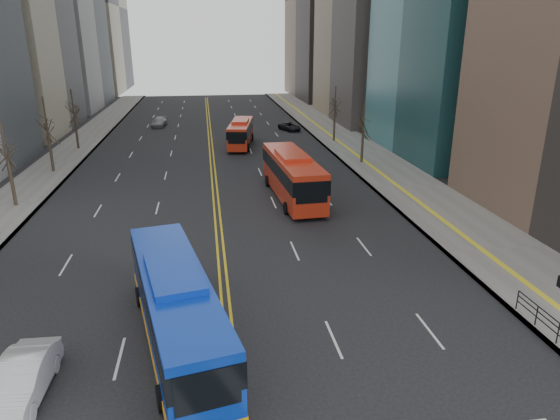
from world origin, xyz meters
name	(u,v)px	position (x,y,z in m)	size (l,w,h in m)	color
sidewalk_right	(361,152)	(17.50, 45.00, 0.07)	(7.00, 130.00, 0.15)	slate
sidewalk_left	(59,162)	(-16.50, 45.00, 0.07)	(5.00, 130.00, 0.15)	slate
centerline	(210,141)	(0.00, 55.00, 0.01)	(0.55, 100.00, 0.01)	gold
pedestrian_railing	(559,330)	(14.30, 6.00, 0.82)	(0.06, 6.06, 1.02)	black
street_trees	(130,134)	(-7.18, 34.55, 4.87)	(35.20, 47.20, 7.60)	#30251D
blue_bus	(176,305)	(-2.22, 8.73, 1.91)	(5.20, 12.85, 3.65)	#0A2EA2
red_bus_near	(292,173)	(6.45, 28.99, 2.15)	(3.60, 12.47, 3.88)	red
red_bus_far	(241,131)	(3.77, 51.04, 1.84)	(4.08, 10.56, 3.29)	red
car_white	(22,380)	(-7.89, 6.00, 0.78)	(1.65, 4.74, 1.56)	silver
car_dark_mid	(297,172)	(7.99, 35.23, 0.63)	(1.48, 3.69, 1.26)	black
car_silver	(159,122)	(-7.51, 67.18, 0.67)	(1.87, 4.60, 1.34)	gray
car_dark_far	(290,127)	(11.64, 60.98, 0.58)	(1.91, 4.15, 1.15)	black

